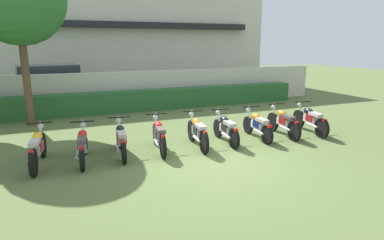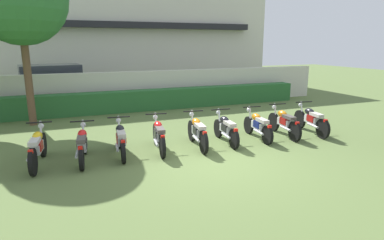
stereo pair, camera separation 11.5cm
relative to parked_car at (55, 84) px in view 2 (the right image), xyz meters
The scene contains 14 objects.
ground 11.02m from the parked_car, 70.14° to the right, with size 60.00×60.00×0.00m, color #566B38.
building 7.27m from the parked_car, 56.25° to the left, with size 19.76×6.50×7.44m.
compound_wall 4.54m from the parked_car, 34.68° to the right, with size 18.77×0.30×1.66m, color beige.
hedge_row 4.99m from the parked_car, 41.33° to the right, with size 15.02×0.70×0.89m, color #28602D.
parked_car is the anchor object (origin of this frame).
motorcycle_in_row_0 8.99m from the parked_car, 92.29° to the right, with size 0.60×1.95×0.97m.
motorcycle_in_row_1 9.12m from the parked_car, 85.82° to the right, with size 0.60×1.81×0.95m.
motorcycle_in_row_2 9.13m from the parked_car, 79.71° to the right, with size 0.60×1.82×0.95m.
motorcycle_in_row_3 9.39m from the parked_car, 73.56° to the right, with size 0.60×1.82×0.97m.
motorcycle_in_row_4 9.82m from the parked_car, 67.40° to the right, with size 0.60×1.86×0.97m.
motorcycle_in_row_5 10.17m from the parked_car, 62.40° to the right, with size 0.60×1.80×0.95m.
motorcycle_in_row_6 10.72m from the parked_car, 57.12° to the right, with size 0.60×1.82×0.94m.
motorcycle_in_row_7 11.29m from the parked_car, 53.15° to the right, with size 0.60×1.90×0.97m.
motorcycle_in_row_8 11.98m from the parked_car, 49.37° to the right, with size 0.61×1.96×0.98m.
Camera 2 is at (-3.42, -6.99, 2.89)m, focal length 30.65 mm.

